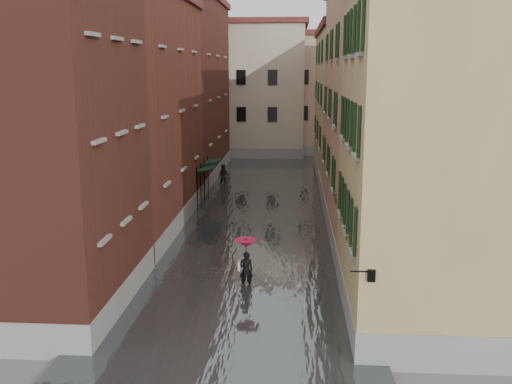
% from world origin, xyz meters
% --- Properties ---
extents(ground, '(120.00, 120.00, 0.00)m').
position_xyz_m(ground, '(0.00, 0.00, 0.00)').
color(ground, slate).
rests_on(ground, ground).
extents(floodwater, '(10.00, 60.00, 0.20)m').
position_xyz_m(floodwater, '(0.00, 13.00, 0.10)').
color(floodwater, '#484E50').
rests_on(floodwater, ground).
extents(building_left_near, '(6.00, 8.00, 13.00)m').
position_xyz_m(building_left_near, '(-7.00, -2.00, 6.50)').
color(building_left_near, maroon).
rests_on(building_left_near, ground).
extents(building_left_mid, '(6.00, 14.00, 12.50)m').
position_xyz_m(building_left_mid, '(-7.00, 9.00, 6.25)').
color(building_left_mid, maroon).
rests_on(building_left_mid, ground).
extents(building_left_far, '(6.00, 16.00, 14.00)m').
position_xyz_m(building_left_far, '(-7.00, 24.00, 7.00)').
color(building_left_far, maroon).
rests_on(building_left_far, ground).
extents(building_right_near, '(6.00, 8.00, 11.50)m').
position_xyz_m(building_right_near, '(7.00, -2.00, 5.75)').
color(building_right_near, '#9B8550').
rests_on(building_right_near, ground).
extents(building_right_mid, '(6.00, 14.00, 13.00)m').
position_xyz_m(building_right_mid, '(7.00, 9.00, 6.50)').
color(building_right_mid, '#9E7E60').
rests_on(building_right_mid, ground).
extents(building_right_far, '(6.00, 16.00, 11.50)m').
position_xyz_m(building_right_far, '(7.00, 24.00, 5.75)').
color(building_right_far, '#9B8550').
rests_on(building_right_far, ground).
extents(building_end_cream, '(12.00, 9.00, 13.00)m').
position_xyz_m(building_end_cream, '(-3.00, 38.00, 6.50)').
color(building_end_cream, beige).
rests_on(building_end_cream, ground).
extents(building_end_pink, '(10.00, 9.00, 12.00)m').
position_xyz_m(building_end_pink, '(6.00, 40.00, 6.00)').
color(building_end_pink, tan).
rests_on(building_end_pink, ground).
extents(awning_near, '(1.09, 2.96, 2.80)m').
position_xyz_m(awning_near, '(-3.49, 14.62, 2.47)').
color(awning_near, black).
rests_on(awning_near, ground).
extents(awning_far, '(1.09, 3.31, 2.80)m').
position_xyz_m(awning_far, '(-3.48, 16.21, 2.47)').
color(awning_far, black).
rests_on(awning_far, ground).
extents(wall_lantern, '(0.71, 0.22, 0.35)m').
position_xyz_m(wall_lantern, '(4.33, -6.00, 3.01)').
color(wall_lantern, black).
rests_on(wall_lantern, ground).
extents(window_planters, '(0.59, 8.19, 0.84)m').
position_xyz_m(window_planters, '(4.12, -0.77, 3.51)').
color(window_planters, brown).
rests_on(window_planters, ground).
extents(pedestrian_main, '(0.96, 0.96, 2.06)m').
position_xyz_m(pedestrian_main, '(0.22, 0.25, 1.27)').
color(pedestrian_main, black).
rests_on(pedestrian_main, ground).
extents(pedestrian_far, '(0.91, 0.72, 1.79)m').
position_xyz_m(pedestrian_far, '(-3.11, 20.22, 0.90)').
color(pedestrian_far, black).
rests_on(pedestrian_far, ground).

